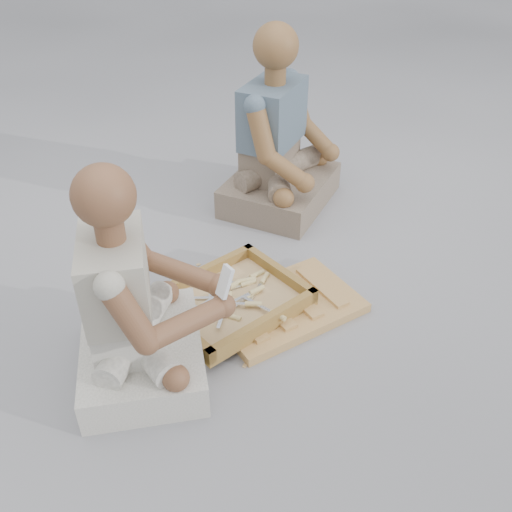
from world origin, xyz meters
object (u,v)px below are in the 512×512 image
tool_tray (232,301)px  companion (279,149)px  craftsman (134,311)px  carved_panel (285,306)px

tool_tray → companion: 0.98m
craftsman → carved_panel: bearing=110.6°
craftsman → tool_tray: bearing=123.5°
carved_panel → companion: size_ratio=0.64×
tool_tray → companion: companion is taller
carved_panel → craftsman: 0.69m
craftsman → companion: 1.35m
tool_tray → craftsman: craftsman is taller
companion → craftsman: bearing=1.9°
carved_panel → craftsman: (-0.64, -0.00, 0.27)m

